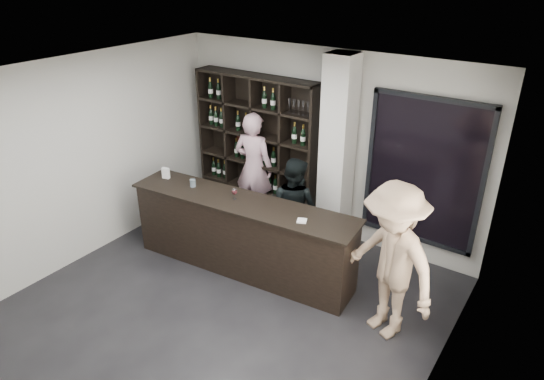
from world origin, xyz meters
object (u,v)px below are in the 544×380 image
Objects in this scene: taster_pink at (254,168)px; customer at (391,262)px; tasting_counter at (242,236)px; wine_shelf at (257,149)px; taster_black at (293,208)px.

taster_pink is 3.20m from customer.
customer is at bearing -6.50° from tasting_counter.
taster_pink is at bearing -73.14° from wine_shelf.
tasting_counter is 2.19m from customer.
taster_black is 0.79× the size of customer.
customer is at bearing 147.46° from taster_pink.
tasting_counter is at bearing -157.88° from customer.
taster_pink is (-0.75, 1.30, 0.39)m from tasting_counter.
taster_black is (1.11, -0.55, -0.16)m from taster_pink.
customer reaches higher than tasting_counter.
customer is (2.15, -0.05, 0.42)m from tasting_counter.
tasting_counter is 1.71× the size of customer.
tasting_counter is 0.86m from taster_black.
taster_black is at bearing 179.37° from customer.
taster_pink is at bearing -27.70° from taster_black.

